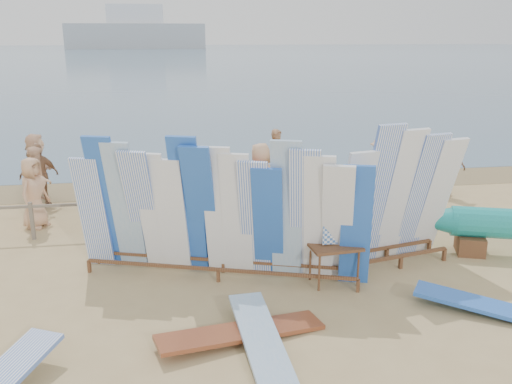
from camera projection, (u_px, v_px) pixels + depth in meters
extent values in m
plane|color=tan|center=(215.00, 284.00, 10.36)|extent=(160.00, 160.00, 0.00)
cube|color=#44617A|center=(175.00, 54.00, 131.87)|extent=(320.00, 240.00, 0.02)
cube|color=olive|center=(198.00, 185.00, 17.19)|extent=(40.00, 2.60, 0.01)
cube|color=#999EA3|center=(136.00, 36.00, 178.39)|extent=(45.00, 8.00, 8.00)
cube|color=silver|center=(135.00, 14.00, 176.43)|extent=(18.00, 6.00, 6.00)
cube|color=#766A59|center=(205.00, 199.00, 12.98)|extent=(12.00, 0.06, 0.06)
cube|color=#766A59|center=(32.00, 221.00, 12.50)|extent=(0.08, 0.08, 0.90)
cube|color=#766A59|center=(121.00, 217.00, 12.79)|extent=(0.08, 0.08, 0.90)
cube|color=#766A59|center=(205.00, 213.00, 13.08)|extent=(0.08, 0.08, 0.90)
cube|color=#766A59|center=(286.00, 209.00, 13.36)|extent=(0.08, 0.08, 0.90)
cube|color=#766A59|center=(364.00, 205.00, 13.65)|extent=(0.08, 0.08, 0.90)
cube|color=#766A59|center=(439.00, 202.00, 13.94)|extent=(0.08, 0.08, 0.90)
cube|color=brown|center=(218.00, 270.00, 10.39)|extent=(5.06, 1.70, 0.06)
cube|color=brown|center=(223.00, 260.00, 10.81)|extent=(5.06, 1.70, 0.06)
cube|color=white|center=(93.00, 213.00, 10.75)|extent=(0.70, 0.68, 2.36)
cube|color=blue|center=(108.00, 203.00, 10.63)|extent=(0.76, 0.87, 2.80)
cube|color=#80A8CD|center=(125.00, 207.00, 10.59)|extent=(0.75, 0.84, 2.70)
cube|color=white|center=(142.00, 211.00, 10.56)|extent=(0.79, 0.98, 2.56)
cube|color=white|center=(155.00, 213.00, 10.52)|extent=(0.72, 0.75, 2.50)
cube|color=white|center=(172.00, 217.00, 10.49)|extent=(0.71, 0.73, 2.40)
cube|color=blue|center=(188.00, 206.00, 10.37)|extent=(0.77, 0.89, 2.85)
cube|color=blue|center=(202.00, 211.00, 10.35)|extent=(0.82, 1.06, 2.70)
cube|color=white|center=(219.00, 213.00, 10.30)|extent=(0.72, 0.75, 2.67)
cube|color=white|center=(237.00, 216.00, 10.26)|extent=(0.72, 0.76, 2.56)
cube|color=white|center=(255.00, 220.00, 10.22)|extent=(0.75, 0.83, 2.43)
cube|color=blue|center=(268.00, 224.00, 10.20)|extent=(0.75, 0.84, 2.32)
cube|color=#80A8CD|center=(286.00, 212.00, 10.08)|extent=(0.73, 0.77, 2.82)
cube|color=white|center=(305.00, 217.00, 10.04)|extent=(0.77, 0.90, 2.69)
cube|color=white|center=(319.00, 220.00, 10.01)|extent=(0.76, 0.87, 2.59)
cube|color=white|center=(337.00, 225.00, 9.98)|extent=(0.80, 0.99, 2.44)
cube|color=blue|center=(356.00, 226.00, 9.93)|extent=(0.69, 0.66, 2.41)
cube|color=brown|center=(401.00, 256.00, 10.97)|extent=(2.16, 0.57, 0.07)
cube|color=brown|center=(387.00, 248.00, 11.40)|extent=(2.16, 0.57, 0.07)
cube|color=white|center=(353.00, 212.00, 10.54)|extent=(0.74, 0.78, 2.53)
cube|color=white|center=(377.00, 197.00, 10.66)|extent=(0.78, 0.94, 3.02)
cube|color=white|center=(399.00, 197.00, 10.86)|extent=(0.78, 0.96, 2.90)
cube|color=white|center=(420.00, 198.00, 11.06)|extent=(0.79, 0.98, 2.78)
cube|color=white|center=(437.00, 198.00, 11.23)|extent=(0.79, 0.99, 2.65)
cube|color=brown|center=(470.00, 244.00, 11.80)|extent=(0.75, 0.82, 0.40)
cone|color=teal|center=(424.00, 219.00, 11.83)|extent=(1.47, 1.03, 0.62)
cube|color=brown|center=(335.00, 246.00, 10.20)|extent=(1.01, 0.76, 0.06)
cube|color=white|center=(335.00, 232.00, 10.12)|extent=(0.50, 0.08, 0.44)
cube|color=#80A8CD|center=(263.00, 353.00, 8.10)|extent=(0.76, 2.73, 0.33)
cube|color=brown|center=(242.00, 338.00, 8.50)|extent=(2.75, 1.22, 0.23)
cube|color=blue|center=(496.00, 316.00, 9.19)|extent=(2.54, 1.98, 0.28)
cube|color=red|center=(266.00, 210.00, 13.79)|extent=(0.65, 0.63, 0.05)
cube|color=red|center=(268.00, 197.00, 13.93)|extent=(0.54, 0.33, 0.52)
cube|color=red|center=(246.00, 201.00, 14.44)|extent=(0.55, 0.50, 0.05)
cube|color=red|center=(245.00, 189.00, 14.59)|extent=(0.54, 0.17, 0.54)
cube|color=red|center=(251.00, 194.00, 14.13)|extent=(0.61, 0.88, 0.59)
cube|color=red|center=(251.00, 177.00, 14.33)|extent=(0.51, 0.26, 0.37)
imported|color=tan|center=(188.00, 173.00, 15.43)|extent=(0.91, 1.09, 1.59)
imported|color=tan|center=(260.00, 178.00, 14.35)|extent=(0.85, 1.01, 1.87)
imported|color=#8C6042|center=(39.00, 176.00, 14.79)|extent=(1.12, 0.90, 1.77)
imported|color=tan|center=(380.00, 165.00, 16.21)|extent=(1.14, 0.61, 1.68)
imported|color=#8C6042|center=(447.00, 167.00, 15.77)|extent=(1.08, 0.99, 1.76)
imported|color=#8C6042|center=(220.00, 178.00, 14.76)|extent=(1.04, 0.69, 1.64)
imported|color=tan|center=(34.00, 193.00, 13.20)|extent=(0.73, 0.95, 1.76)
imported|color=beige|center=(38.00, 179.00, 14.37)|extent=(0.60, 0.94, 1.78)
imported|color=beige|center=(37.00, 166.00, 15.66)|extent=(1.21, 1.83, 1.89)
imported|color=#8C6042|center=(277.00, 159.00, 16.66)|extent=(0.76, 0.63, 1.83)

